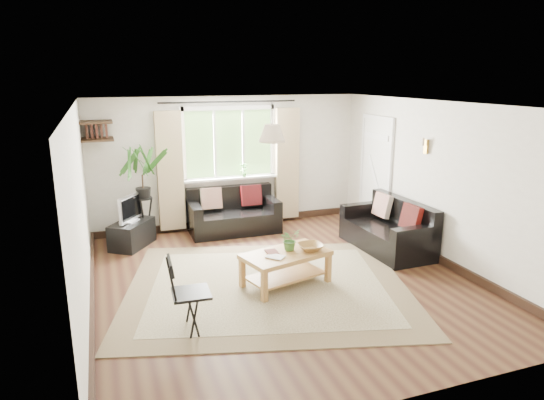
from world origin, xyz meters
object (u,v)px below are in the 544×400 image
object	(u,v)px
sofa_back	(234,212)
folding_chair	(191,294)
tv_stand	(132,234)
palm_stand	(144,194)
coffee_table	(286,269)
sofa_right	(387,227)

from	to	relation	value
sofa_back	folding_chair	size ratio (longest dim) A/B	1.84
tv_stand	palm_stand	distance (m)	0.70
sofa_back	coffee_table	world-z (taller)	sofa_back
coffee_table	palm_stand	size ratio (longest dim) A/B	0.71
coffee_table	tv_stand	xyz separation A→B (m)	(-1.83, 2.29, -0.02)
sofa_back	coffee_table	bearing A→B (deg)	-88.42
sofa_right	folding_chair	world-z (taller)	folding_chair
sofa_back	sofa_right	size ratio (longest dim) A/B	0.97
coffee_table	palm_stand	bearing A→B (deg)	121.83
folding_chair	sofa_right	bearing A→B (deg)	-63.20
coffee_table	palm_stand	world-z (taller)	palm_stand
coffee_table	sofa_back	bearing A→B (deg)	90.89
sofa_right	folding_chair	xyz separation A→B (m)	(-3.45, -1.51, 0.05)
coffee_table	tv_stand	bearing A→B (deg)	128.62
tv_stand	palm_stand	size ratio (longest dim) A/B	0.49
sofa_back	tv_stand	distance (m)	1.81
sofa_right	coffee_table	size ratio (longest dim) A/B	1.43
sofa_back	tv_stand	size ratio (longest dim) A/B	2.00
sofa_right	palm_stand	size ratio (longest dim) A/B	1.01
coffee_table	palm_stand	xyz separation A→B (m)	(-1.58, 2.55, 0.58)
sofa_right	folding_chair	distance (m)	3.77
sofa_back	sofa_right	xyz separation A→B (m)	(2.08, -1.72, 0.01)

